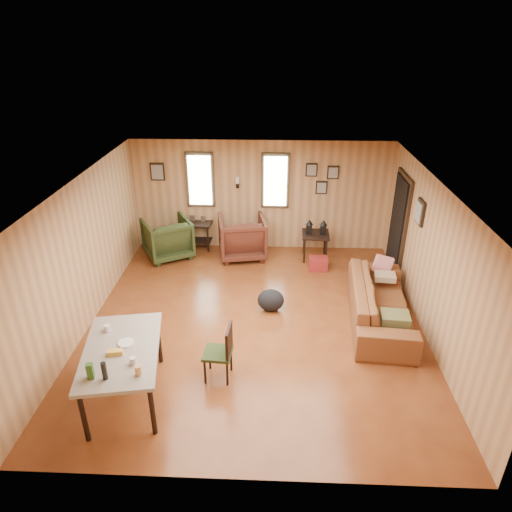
{
  "coord_description": "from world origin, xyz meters",
  "views": [
    {
      "loc": [
        0.29,
        -6.37,
        4.43
      ],
      "look_at": [
        0.0,
        0.4,
        1.05
      ],
      "focal_mm": 32.0,
      "sensor_mm": 36.0,
      "label": 1
    }
  ],
  "objects_px": {
    "side_table": "(316,232)",
    "dining_table": "(121,354)",
    "sofa": "(381,296)",
    "end_table": "(199,230)",
    "recliner_green": "(167,236)",
    "recliner_brown": "(242,235)"
  },
  "relations": [
    {
      "from": "side_table",
      "to": "dining_table",
      "type": "height_order",
      "value": "dining_table"
    },
    {
      "from": "recliner_brown",
      "to": "recliner_green",
      "type": "height_order",
      "value": "recliner_brown"
    },
    {
      "from": "recliner_green",
      "to": "end_table",
      "type": "height_order",
      "value": "recliner_green"
    },
    {
      "from": "recliner_brown",
      "to": "side_table",
      "type": "xyz_separation_m",
      "value": [
        1.55,
        -0.04,
        0.12
      ]
    },
    {
      "from": "side_table",
      "to": "sofa",
      "type": "bearing_deg",
      "value": -68.1
    },
    {
      "from": "sofa",
      "to": "recliner_green",
      "type": "bearing_deg",
      "value": 66.06
    },
    {
      "from": "recliner_brown",
      "to": "dining_table",
      "type": "distance_m",
      "value": 4.48
    },
    {
      "from": "sofa",
      "to": "recliner_green",
      "type": "relative_size",
      "value": 2.55
    },
    {
      "from": "side_table",
      "to": "recliner_brown",
      "type": "bearing_deg",
      "value": 178.42
    },
    {
      "from": "sofa",
      "to": "side_table",
      "type": "xyz_separation_m",
      "value": [
        -0.92,
        2.28,
        0.14
      ]
    },
    {
      "from": "sofa",
      "to": "side_table",
      "type": "distance_m",
      "value": 2.47
    },
    {
      "from": "sofa",
      "to": "recliner_green",
      "type": "height_order",
      "value": "recliner_green"
    },
    {
      "from": "sofa",
      "to": "end_table",
      "type": "height_order",
      "value": "sofa"
    },
    {
      "from": "end_table",
      "to": "dining_table",
      "type": "relative_size",
      "value": 0.45
    },
    {
      "from": "recliner_green",
      "to": "side_table",
      "type": "height_order",
      "value": "recliner_green"
    },
    {
      "from": "side_table",
      "to": "dining_table",
      "type": "relative_size",
      "value": 0.53
    },
    {
      "from": "sofa",
      "to": "recliner_green",
      "type": "xyz_separation_m",
      "value": [
        -4.06,
        2.25,
        0.0
      ]
    },
    {
      "from": "recliner_green",
      "to": "side_table",
      "type": "relative_size",
      "value": 1.05
    },
    {
      "from": "recliner_brown",
      "to": "recliner_green",
      "type": "relative_size",
      "value": 1.05
    },
    {
      "from": "side_table",
      "to": "recliner_green",
      "type": "bearing_deg",
      "value": -179.38
    },
    {
      "from": "dining_table",
      "to": "sofa",
      "type": "bearing_deg",
      "value": 18.04
    },
    {
      "from": "dining_table",
      "to": "side_table",
      "type": "bearing_deg",
      "value": 46.77
    }
  ]
}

